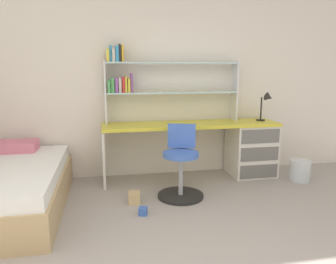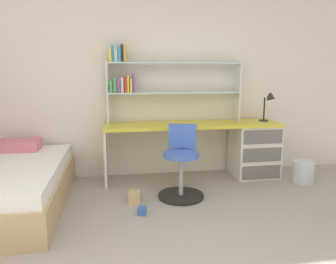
# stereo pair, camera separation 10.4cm
# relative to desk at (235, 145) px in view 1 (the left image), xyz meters

# --- Properties ---
(room_shell) EXTENTS (6.03, 6.56, 2.67)m
(room_shell) POSITION_rel_desk_xyz_m (-2.22, -1.14, 0.91)
(room_shell) COLOR silver
(room_shell) RESTS_ON ground_plane
(desk) EXTENTS (2.27, 0.53, 0.74)m
(desk) POSITION_rel_desk_xyz_m (0.00, 0.00, 0.00)
(desk) COLOR gold
(desk) RESTS_ON ground_plane
(bookshelf_hutch) EXTENTS (1.74, 0.22, 0.99)m
(bookshelf_hutch) POSITION_rel_desk_xyz_m (-1.09, 0.15, 0.89)
(bookshelf_hutch) COLOR silver
(bookshelf_hutch) RESTS_ON desk
(desk_lamp) EXTENTS (0.20, 0.17, 0.38)m
(desk_lamp) POSITION_rel_desk_xyz_m (0.42, -0.01, 0.58)
(desk_lamp) COLOR black
(desk_lamp) RESTS_ON desk
(swivel_chair) EXTENTS (0.52, 0.52, 0.81)m
(swivel_chair) POSITION_rel_desk_xyz_m (-0.89, -0.58, -0.09)
(swivel_chair) COLOR black
(swivel_chair) RESTS_ON ground_plane
(bed_platform) EXTENTS (1.23, 1.82, 0.59)m
(bed_platform) POSITION_rel_desk_xyz_m (-2.78, -0.63, -0.18)
(bed_platform) COLOR tan
(bed_platform) RESTS_ON ground_plane
(waste_bin) EXTENTS (0.27, 0.27, 0.27)m
(waste_bin) POSITION_rel_desk_xyz_m (0.75, -0.36, -0.28)
(waste_bin) COLOR silver
(waste_bin) RESTS_ON ground_plane
(toy_block_blue_1) EXTENTS (0.10, 0.10, 0.08)m
(toy_block_blue_1) POSITION_rel_desk_xyz_m (-1.37, -1.00, -0.38)
(toy_block_blue_1) COLOR #3860B7
(toy_block_blue_1) RESTS_ON ground_plane
(toy_block_natural_3) EXTENTS (0.14, 0.14, 0.13)m
(toy_block_natural_3) POSITION_rel_desk_xyz_m (-1.43, -0.69, -0.36)
(toy_block_natural_3) COLOR tan
(toy_block_natural_3) RESTS_ON ground_plane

